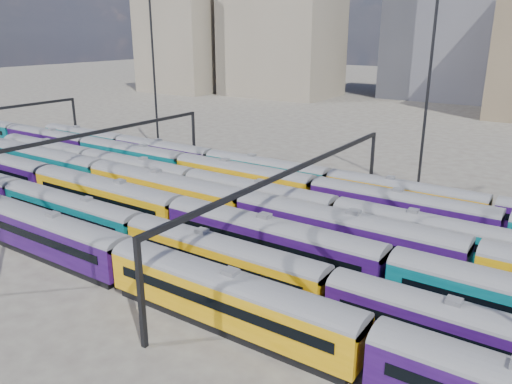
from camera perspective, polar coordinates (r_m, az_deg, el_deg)
The scene contains 12 objects.
ground at distance 54.97m, azimuth -4.81°, elevation -3.69°, with size 500.00×500.00×0.00m, color #46403B.
rake_0 at distance 50.16m, azimuth -22.82°, elevation -3.98°, with size 146.21×3.05×5.14m.
rake_1 at distance 37.09m, azimuth 8.43°, elevation -10.77°, with size 118.30×2.89×4.85m.
rake_2 at distance 58.47m, azimuth -16.83°, elevation -0.15°, with size 152.41×3.18×5.37m.
rake_3 at distance 58.58m, azimuth -10.42°, elevation 0.46°, with size 111.79×3.27×5.52m.
rake_4 at distance 52.09m, azimuth 9.09°, elevation -2.15°, with size 117.03×2.86×4.80m.
rake_5 at distance 63.52m, azimuth -1.53°, elevation 1.88°, with size 142.20×2.97×5.00m.
rake_6 at distance 63.00m, azimuth 8.32°, elevation 1.38°, with size 113.30×2.77×4.64m.
gantry_1 at distance 66.95m, azimuth -18.53°, elevation 5.46°, with size 0.35×40.35×8.03m.
gantry_2 at distance 47.41m, azimuth 4.47°, elevation 1.43°, with size 0.35×40.35×8.03m.
mast_1 at distance 87.82m, azimuth -11.61°, elevation 13.56°, with size 1.40×0.50×25.60m.
mast_3 at distance 66.22m, azimuth 19.13°, elevation 11.59°, with size 1.40×0.50×25.60m.
Camera 1 is at (32.25, -39.62, 20.30)m, focal length 35.00 mm.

